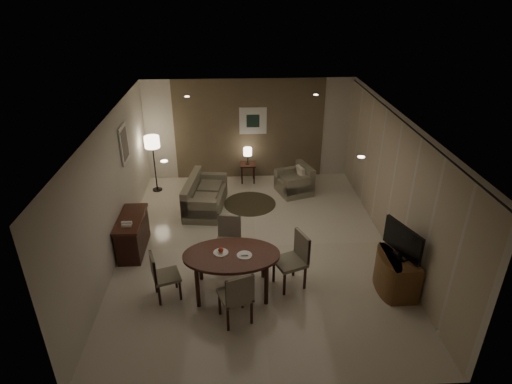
{
  "coord_description": "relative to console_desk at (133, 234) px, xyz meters",
  "views": [
    {
      "loc": [
        -0.42,
        -7.4,
        5.0
      ],
      "look_at": [
        0.0,
        0.2,
        1.15
      ],
      "focal_mm": 30.0,
      "sensor_mm": 36.0,
      "label": 1
    }
  ],
  "objects": [
    {
      "name": "room_shell",
      "position": [
        2.49,
        0.4,
        0.98
      ],
      "size": [
        5.5,
        7.0,
        2.7
      ],
      "color": "beige",
      "rests_on": "ground"
    },
    {
      "name": "taupe_accent",
      "position": [
        2.49,
        3.48,
        0.98
      ],
      "size": [
        3.96,
        0.03,
        2.7
      ],
      "primitive_type": "cube",
      "color": "brown",
      "rests_on": "wall_back"
    },
    {
      "name": "curtain_wall",
      "position": [
        5.17,
        0.0,
        0.95
      ],
      "size": [
        0.08,
        6.7,
        2.58
      ],
      "primitive_type": null,
      "color": "#BDB093",
      "rests_on": "wall_right"
    },
    {
      "name": "curtain_rod",
      "position": [
        5.17,
        0.0,
        2.27
      ],
      "size": [
        0.03,
        6.8,
        0.03
      ],
      "primitive_type": "cylinder",
      "rotation": [
        1.57,
        0.0,
        0.0
      ],
      "color": "black",
      "rests_on": "wall_right"
    },
    {
      "name": "art_back_frame",
      "position": [
        2.59,
        3.46,
        1.23
      ],
      "size": [
        0.72,
        0.03,
        0.72
      ],
      "primitive_type": "cube",
      "color": "silver",
      "rests_on": "wall_back"
    },
    {
      "name": "art_back_canvas",
      "position": [
        2.59,
        3.44,
        1.23
      ],
      "size": [
        0.34,
        0.01,
        0.34
      ],
      "primitive_type": "cube",
      "color": "black",
      "rests_on": "wall_back"
    },
    {
      "name": "art_left_frame",
      "position": [
        -0.23,
        1.2,
        1.48
      ],
      "size": [
        0.03,
        0.6,
        0.8
      ],
      "primitive_type": "cube",
      "color": "silver",
      "rests_on": "wall_left"
    },
    {
      "name": "art_left_canvas",
      "position": [
        -0.21,
        1.2,
        1.48
      ],
      "size": [
        0.01,
        0.46,
        0.64
      ],
      "primitive_type": "cube",
      "color": "gray",
      "rests_on": "wall_left"
    },
    {
      "name": "downlight_nl",
      "position": [
        1.09,
        -1.8,
        2.31
      ],
      "size": [
        0.1,
        0.1,
        0.01
      ],
      "primitive_type": "cylinder",
      "color": "white",
      "rests_on": "ceiling"
    },
    {
      "name": "downlight_nr",
      "position": [
        3.89,
        -1.8,
        2.31
      ],
      "size": [
        0.1,
        0.1,
        0.01
      ],
      "primitive_type": "cylinder",
      "color": "white",
      "rests_on": "ceiling"
    },
    {
      "name": "downlight_fl",
      "position": [
        1.09,
        1.8,
        2.31
      ],
      "size": [
        0.1,
        0.1,
        0.01
      ],
      "primitive_type": "cylinder",
      "color": "white",
      "rests_on": "ceiling"
    },
    {
      "name": "downlight_fr",
      "position": [
        3.89,
        1.8,
        2.31
      ],
      "size": [
        0.1,
        0.1,
        0.01
      ],
      "primitive_type": "cylinder",
      "color": "white",
      "rests_on": "ceiling"
    },
    {
      "name": "console_desk",
      "position": [
        0.0,
        0.0,
        0.0
      ],
      "size": [
        0.48,
        1.2,
        0.75
      ],
      "primitive_type": null,
      "color": "#4D2118",
      "rests_on": "floor"
    },
    {
      "name": "telephone",
      "position": [
        0.0,
        -0.3,
        0.43
      ],
      "size": [
        0.2,
        0.14,
        0.09
      ],
      "primitive_type": null,
      "color": "white",
      "rests_on": "console_desk"
    },
    {
      "name": "tv_cabinet",
      "position": [
        4.89,
        -1.5,
        -0.03
      ],
      "size": [
        0.48,
        0.9,
        0.7
      ],
      "primitive_type": null,
      "color": "brown",
      "rests_on": "floor"
    },
    {
      "name": "flat_tv",
      "position": [
        4.87,
        -1.5,
        0.65
      ],
      "size": [
        0.36,
        0.85,
        0.6
      ],
      "primitive_type": null,
      "rotation": [
        0.0,
        0.0,
        0.35
      ],
      "color": "black",
      "rests_on": "tv_cabinet"
    },
    {
      "name": "dining_table",
      "position": [
        1.98,
        -1.39,
        0.01
      ],
      "size": [
        1.66,
        1.04,
        0.78
      ],
      "primitive_type": null,
      "color": "#4D2118",
      "rests_on": "floor"
    },
    {
      "name": "chair_near",
      "position": [
        2.03,
        -2.08,
        0.12
      ],
      "size": [
        0.62,
        0.62,
        0.99
      ],
      "primitive_type": null,
      "rotation": [
        0.0,
        0.0,
        3.49
      ],
      "color": "gray",
      "rests_on": "floor"
    },
    {
      "name": "chair_far",
      "position": [
        1.91,
        -0.58,
        0.1
      ],
      "size": [
        0.54,
        0.54,
        0.96
      ],
      "primitive_type": null,
      "rotation": [
        0.0,
        0.0,
        -0.17
      ],
      "color": "gray",
      "rests_on": "floor"
    },
    {
      "name": "chair_left",
      "position": [
        0.87,
        -1.47,
        0.07
      ],
      "size": [
        0.54,
        0.54,
        0.89
      ],
      "primitive_type": null,
      "rotation": [
        0.0,
        0.0,
        1.89
      ],
      "color": "gray",
      "rests_on": "floor"
    },
    {
      "name": "chair_right",
      "position": [
        3.0,
        -1.28,
        0.14
      ],
      "size": [
        0.64,
        0.64,
        1.02
      ],
      "primitive_type": null,
      "rotation": [
        0.0,
        0.0,
        -1.2
      ],
      "color": "gray",
      "rests_on": "floor"
    },
    {
      "name": "plate_a",
      "position": [
        1.8,
        -1.34,
        0.41
      ],
      "size": [
        0.26,
        0.26,
        0.02
      ],
      "primitive_type": "cylinder",
      "color": "white",
      "rests_on": "dining_table"
    },
    {
      "name": "plate_b",
      "position": [
        2.2,
        -1.44,
        0.41
      ],
      "size": [
        0.26,
        0.26,
        0.02
      ],
      "primitive_type": "cylinder",
      "color": "white",
      "rests_on": "dining_table"
    },
    {
      "name": "fruit_apple",
      "position": [
        1.8,
        -1.34,
        0.47
      ],
      "size": [
        0.09,
        0.09,
        0.09
      ],
      "primitive_type": "sphere",
      "color": "red",
      "rests_on": "plate_a"
    },
    {
      "name": "napkin",
      "position": [
        2.2,
        -1.44,
        0.44
      ],
      "size": [
        0.12,
        0.08,
        0.03
      ],
      "primitive_type": "cube",
      "color": "white",
      "rests_on": "plate_b"
    },
    {
      "name": "round_rug",
      "position": [
        2.43,
        1.84,
        -0.37
      ],
      "size": [
        1.27,
        1.27,
        0.01
      ],
      "primitive_type": "cylinder",
      "color": "#433B25",
      "rests_on": "floor"
    },
    {
      "name": "sofa",
      "position": [
        1.37,
        1.68,
        0.0
      ],
      "size": [
        1.71,
        1.02,
        0.76
      ],
      "primitive_type": null,
      "rotation": [
        0.0,
        0.0,
        1.43
      ],
      "color": "gray",
      "rests_on": "floor"
    },
    {
      "name": "armchair",
      "position": [
        3.59,
        2.39,
        -0.01
      ],
      "size": [
        0.98,
        1.01,
        0.72
      ],
      "primitive_type": null,
      "rotation": [
        0.0,
        0.0,
        -1.26
      ],
      "color": "gray",
      "rests_on": "floor"
    },
    {
      "name": "side_table",
      "position": [
        2.43,
        3.14,
        -0.12
      ],
      "size": [
        0.4,
        0.4,
        0.51
      ],
      "primitive_type": null,
      "color": "black",
      "rests_on": "floor"
    },
    {
      "name": "table_lamp",
      "position": [
        2.43,
        3.14,
        0.39
      ],
      "size": [
        0.22,
        0.22,
        0.5
      ],
      "primitive_type": null,
      "color": "#FFEAC1",
      "rests_on": "side_table"
    },
    {
      "name": "floor_lamp",
      "position": [
        0.05,
        2.73,
        0.36
      ],
      "size": [
        0.37,
        0.37,
        1.47
      ],
      "primitive_type": null,
      "color": "#FFE5B7",
      "rests_on": "floor"
    }
  ]
}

